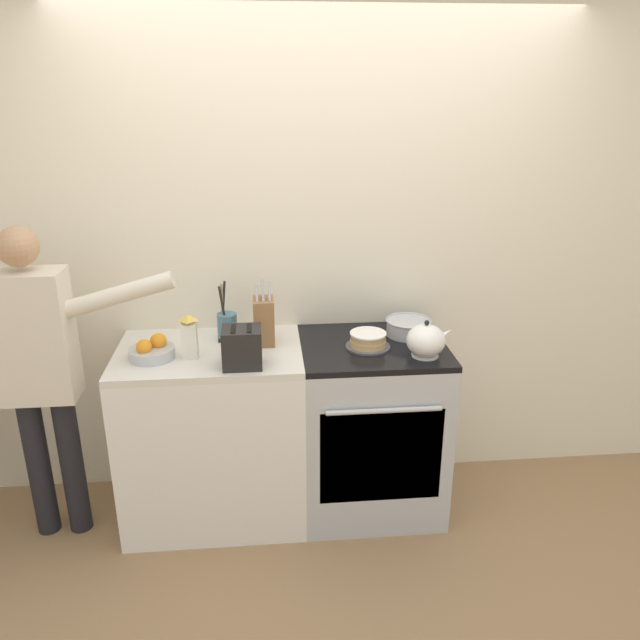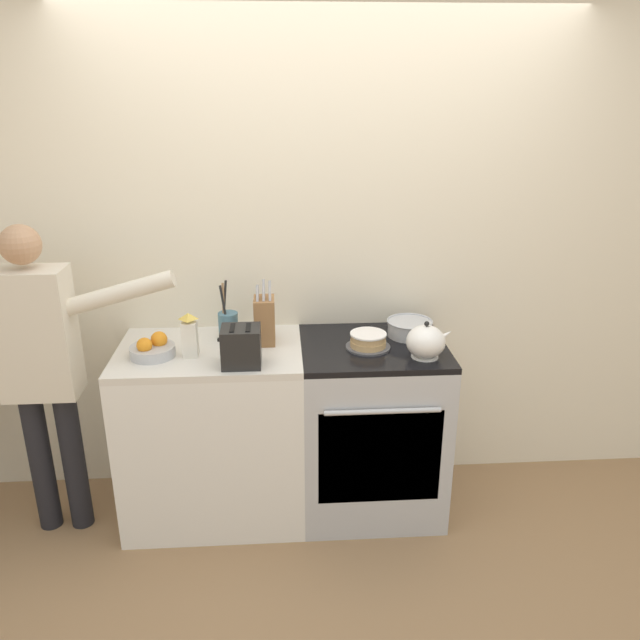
# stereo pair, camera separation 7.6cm
# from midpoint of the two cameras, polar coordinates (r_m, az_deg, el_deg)

# --- Properties ---
(ground_plane) EXTENTS (16.00, 16.00, 0.00)m
(ground_plane) POSITION_cam_midpoint_polar(r_m,az_deg,el_deg) (3.32, 0.57, -19.50)
(ground_plane) COLOR #93704C
(wall_back) EXTENTS (8.00, 0.04, 2.60)m
(wall_back) POSITION_cam_midpoint_polar(r_m,az_deg,el_deg) (3.28, -0.50, 5.82)
(wall_back) COLOR silver
(wall_back) RESTS_ON ground_plane
(counter_cabinet) EXTENTS (0.90, 0.62, 0.93)m
(counter_cabinet) POSITION_cam_midpoint_polar(r_m,az_deg,el_deg) (3.30, -10.31, -10.16)
(counter_cabinet) COLOR white
(counter_cabinet) RESTS_ON ground_plane
(stove_range) EXTENTS (0.72, 0.65, 0.93)m
(stove_range) POSITION_cam_midpoint_polar(r_m,az_deg,el_deg) (3.32, 3.99, -9.65)
(stove_range) COLOR #B7BABF
(stove_range) RESTS_ON ground_plane
(layer_cake) EXTENTS (0.22, 0.22, 0.08)m
(layer_cake) POSITION_cam_midpoint_polar(r_m,az_deg,el_deg) (3.07, 3.70, -1.89)
(layer_cake) COLOR #4C4C51
(layer_cake) RESTS_ON stove_range
(tea_kettle) EXTENTS (0.23, 0.18, 0.18)m
(tea_kettle) POSITION_cam_midpoint_polar(r_m,az_deg,el_deg) (2.99, 8.97, -1.89)
(tea_kettle) COLOR white
(tea_kettle) RESTS_ON stove_range
(mixing_bowl) EXTENTS (0.24, 0.24, 0.08)m
(mixing_bowl) POSITION_cam_midpoint_polar(r_m,az_deg,el_deg) (3.24, 7.41, -0.65)
(mixing_bowl) COLOR #B7BABF
(mixing_bowl) RESTS_ON stove_range
(knife_block) EXTENTS (0.10, 0.15, 0.32)m
(knife_block) POSITION_cam_midpoint_polar(r_m,az_deg,el_deg) (3.10, -5.84, -0.03)
(knife_block) COLOR olive
(knife_block) RESTS_ON counter_cabinet
(utensil_crock) EXTENTS (0.10, 0.10, 0.30)m
(utensil_crock) POSITION_cam_midpoint_polar(r_m,az_deg,el_deg) (3.18, -9.17, -0.49)
(utensil_crock) COLOR #477084
(utensil_crock) RESTS_ON counter_cabinet
(fruit_bowl) EXTENTS (0.21, 0.21, 0.11)m
(fruit_bowl) POSITION_cam_midpoint_polar(r_m,az_deg,el_deg) (3.06, -15.80, -2.70)
(fruit_bowl) COLOR #B7BABF
(fruit_bowl) RESTS_ON counter_cabinet
(toaster) EXTENTS (0.19, 0.16, 0.19)m
(toaster) POSITION_cam_midpoint_polar(r_m,az_deg,el_deg) (2.87, -7.89, -2.49)
(toaster) COLOR black
(toaster) RESTS_ON counter_cabinet
(milk_carton) EXTENTS (0.07, 0.07, 0.22)m
(milk_carton) POSITION_cam_midpoint_polar(r_m,az_deg,el_deg) (3.00, -12.55, -1.53)
(milk_carton) COLOR white
(milk_carton) RESTS_ON counter_cabinet
(person_baker) EXTENTS (0.91, 0.20, 1.57)m
(person_baker) POSITION_cam_midpoint_polar(r_m,az_deg,el_deg) (3.19, -24.89, -3.50)
(person_baker) COLOR black
(person_baker) RESTS_ON ground_plane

